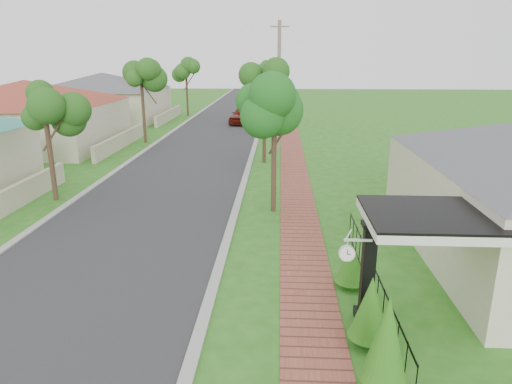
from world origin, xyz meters
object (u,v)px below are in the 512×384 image
(porch_post, at_px, (367,278))
(utility_pole, at_px, (279,86))
(parked_car_white, at_px, (259,114))
(near_tree, at_px, (274,111))
(parked_car_red, at_px, (244,115))
(station_clock, at_px, (348,252))

(porch_post, bearing_deg, utility_pole, 96.12)
(parked_car_white, bearing_deg, near_tree, -91.52)
(porch_post, distance_m, near_tree, 8.86)
(near_tree, bearing_deg, parked_car_white, 93.96)
(parked_car_red, height_order, utility_pole, utility_pole)
(porch_post, xyz_separation_m, station_clock, (-0.56, -0.40, 0.83))
(porch_post, distance_m, station_clock, 1.08)
(parked_car_red, height_order, parked_car_white, parked_car_white)
(porch_post, relative_size, near_tree, 0.49)
(utility_pole, height_order, station_clock, utility_pole)
(parked_car_white, xyz_separation_m, utility_pole, (1.90, -12.97, 3.43))
(near_tree, xyz_separation_m, utility_pole, (0.10, 13.00, 0.13))
(porch_post, relative_size, station_clock, 3.50)
(parked_car_white, relative_size, near_tree, 0.94)
(near_tree, relative_size, station_clock, 7.16)
(porch_post, xyz_separation_m, parked_car_red, (-5.55, 33.17, -0.32))
(porch_post, height_order, parked_car_red, porch_post)
(parked_car_white, bearing_deg, porch_post, -88.52)
(parked_car_red, height_order, near_tree, near_tree)
(station_clock, bearing_deg, near_tree, 102.04)
(parked_car_red, xyz_separation_m, utility_pole, (3.30, -12.17, 3.43))
(parked_car_white, relative_size, utility_pole, 0.58)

